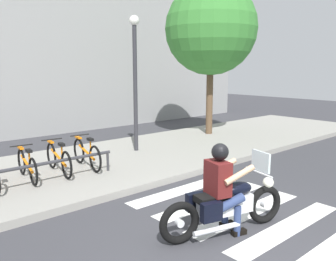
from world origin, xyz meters
TOP-DOWN VIEW (x-y plane):
  - ground_plane at (0.00, 0.00)m, footprint 48.00×48.00m
  - sidewalk at (0.00, 5.08)m, footprint 24.00×4.40m
  - crosswalk_stripe_2 at (1.07, 0.00)m, footprint 2.80×0.40m
  - crosswalk_stripe_3 at (1.07, 0.80)m, footprint 2.80×0.40m
  - crosswalk_stripe_4 at (1.07, 1.60)m, footprint 2.80×0.40m
  - crosswalk_stripe_5 at (1.07, 2.40)m, footprint 2.80×0.40m
  - motorcycle at (0.18, 0.56)m, footprint 2.19×0.89m
  - rider at (0.10, 0.58)m, footprint 0.72×0.65m
  - bicycle_3 at (-1.36, 4.79)m, footprint 0.48×1.56m
  - bicycle_4 at (-0.65, 4.79)m, footprint 0.48×1.67m
  - bicycle_5 at (0.07, 4.79)m, footprint 0.48×1.63m
  - bike_rack at (-1.72, 4.23)m, footprint 4.17×0.07m
  - street_lamp at (2.06, 5.48)m, footprint 0.28×0.28m
  - tree_near_rack at (5.67, 5.88)m, footprint 3.26×3.26m
  - building_backdrop at (0.00, 10.78)m, footprint 24.00×1.20m

SIDE VIEW (x-z plane):
  - ground_plane at x=0.00m, z-range 0.00..0.00m
  - crosswalk_stripe_2 at x=1.07m, z-range 0.00..0.01m
  - crosswalk_stripe_3 at x=1.07m, z-range 0.00..0.01m
  - crosswalk_stripe_4 at x=1.07m, z-range 0.00..0.01m
  - crosswalk_stripe_5 at x=1.07m, z-range 0.00..0.01m
  - sidewalk at x=0.00m, z-range 0.00..0.15m
  - motorcycle at x=0.18m, z-range -0.16..1.08m
  - bicycle_3 at x=-1.36m, z-range 0.12..0.84m
  - bicycle_4 at x=-0.65m, z-range 0.12..0.87m
  - bicycle_5 at x=0.07m, z-range 0.12..0.89m
  - bike_rack at x=-1.72m, z-range 0.33..0.81m
  - rider at x=0.10m, z-range 0.11..1.55m
  - street_lamp at x=2.06m, z-range 0.45..4.44m
  - building_backdrop at x=0.00m, z-range 0.00..6.10m
  - tree_near_rack at x=5.67m, z-range 1.13..6.68m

